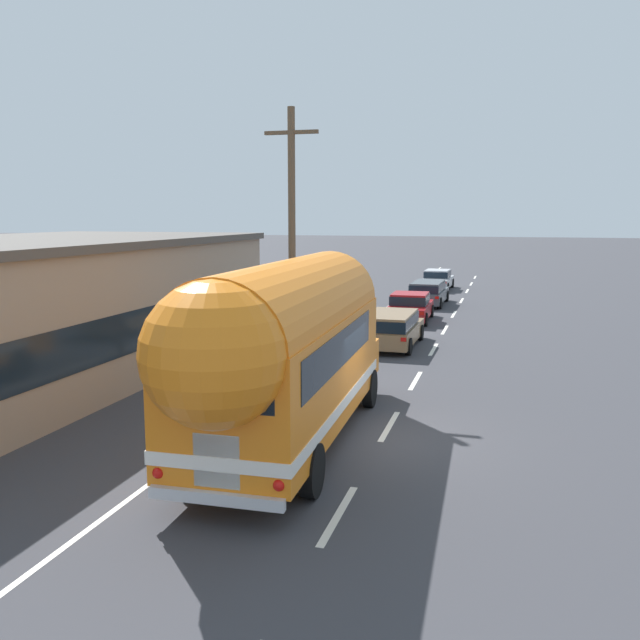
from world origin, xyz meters
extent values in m
plane|color=#38383D|center=(0.00, 0.00, 0.00)|extent=(300.00, 300.00, 0.00)
cube|color=silver|center=(0.00, -4.09, 0.00)|extent=(0.14, 2.40, 0.01)
cube|color=silver|center=(0.00, 0.96, 0.00)|extent=(0.14, 2.40, 0.01)
cube|color=silver|center=(0.00, 5.65, 0.00)|extent=(0.14, 2.40, 0.01)
cube|color=silver|center=(0.00, 10.69, 0.00)|extent=(0.14, 2.40, 0.01)
cube|color=silver|center=(0.00, 15.26, 0.00)|extent=(0.14, 2.40, 0.01)
cube|color=silver|center=(0.00, 20.17, 0.00)|extent=(0.14, 2.40, 0.01)
cube|color=silver|center=(0.00, 26.01, 0.00)|extent=(0.14, 2.40, 0.01)
cube|color=silver|center=(0.00, 31.35, 0.00)|extent=(0.14, 2.40, 0.01)
cube|color=silver|center=(0.00, 36.25, 0.00)|extent=(0.14, 2.40, 0.01)
cube|color=silver|center=(0.00, 41.83, 0.00)|extent=(0.14, 2.40, 0.01)
cube|color=silver|center=(-3.80, 12.00, 0.00)|extent=(0.12, 80.00, 0.01)
cube|color=black|center=(-7.61, 1.50, 1.80)|extent=(0.08, 19.24, 1.20)
cylinder|color=brown|center=(-4.27, 6.44, 4.25)|extent=(0.24, 0.24, 8.50)
cube|color=brown|center=(-4.27, 6.44, 7.70)|extent=(1.80, 0.12, 0.12)
cube|color=orange|center=(-1.88, -1.13, 1.75)|extent=(2.72, 8.06, 2.30)
cylinder|color=orange|center=(-1.88, -1.13, 2.90)|extent=(2.66, 7.96, 2.45)
sphere|color=orange|center=(-1.77, -5.08, 2.90)|extent=(2.40, 2.40, 2.40)
cube|color=orange|center=(-2.01, 3.51, 1.07)|extent=(2.29, 1.36, 0.95)
cube|color=white|center=(-1.88, -1.13, 1.10)|extent=(2.76, 8.10, 0.24)
cube|color=black|center=(-1.87, -1.43, 2.35)|extent=(2.70, 6.26, 0.76)
cube|color=black|center=(-1.77, -5.09, 2.40)|extent=(2.00, 0.13, 0.84)
cube|color=white|center=(-1.77, -5.10, 1.15)|extent=(0.80, 0.08, 0.90)
cube|color=silver|center=(-1.77, -5.19, 0.55)|extent=(2.34, 0.20, 0.20)
sphere|color=red|center=(-2.82, -5.14, 0.85)|extent=(0.20, 0.20, 0.20)
sphere|color=red|center=(-0.72, -5.08, 0.85)|extent=(0.20, 0.20, 0.20)
cube|color=black|center=(-1.99, 2.91, 2.40)|extent=(2.14, 0.16, 0.96)
cube|color=silver|center=(-2.03, 4.20, 0.95)|extent=(0.90, 0.12, 0.56)
cylinder|color=black|center=(-3.15, 2.43, 0.50)|extent=(0.29, 1.01, 1.00)
cylinder|color=black|center=(-0.81, 2.50, 0.50)|extent=(0.29, 1.01, 1.00)
cylinder|color=black|center=(-2.98, -3.56, 0.50)|extent=(0.29, 1.01, 1.00)
cylinder|color=black|center=(-0.65, -3.50, 0.50)|extent=(0.29, 1.01, 1.00)
cube|color=olive|center=(-1.65, 10.96, 0.52)|extent=(1.93, 4.51, 0.60)
cube|color=olive|center=(-1.66, 10.48, 1.09)|extent=(1.72, 3.26, 0.55)
cube|color=black|center=(-1.66, 10.48, 1.06)|extent=(1.78, 3.30, 0.43)
cube|color=red|center=(-2.50, 8.71, 0.70)|extent=(0.20, 0.04, 0.14)
cube|color=red|center=(-0.86, 8.69, 0.70)|extent=(0.20, 0.04, 0.14)
cylinder|color=black|center=(-2.53, 12.51, 0.32)|extent=(0.21, 0.64, 0.64)
cylinder|color=black|center=(-0.74, 12.49, 0.32)|extent=(0.21, 0.64, 0.64)
cylinder|color=black|center=(-2.57, 9.42, 0.32)|extent=(0.21, 0.64, 0.64)
cylinder|color=black|center=(-0.77, 9.40, 0.32)|extent=(0.21, 0.64, 0.64)
cube|color=#A5191E|center=(-1.88, 17.43, 0.52)|extent=(1.92, 4.33, 0.60)
cube|color=#A5191E|center=(-1.88, 17.30, 1.09)|extent=(1.69, 1.97, 0.55)
cube|color=black|center=(-1.88, 17.30, 1.06)|extent=(1.75, 2.01, 0.43)
cube|color=red|center=(-2.66, 15.26, 0.70)|extent=(0.20, 0.04, 0.14)
cube|color=red|center=(-1.04, 15.28, 0.70)|extent=(0.20, 0.04, 0.14)
cylinder|color=black|center=(-2.79, 18.86, 0.32)|extent=(0.21, 0.64, 0.64)
cylinder|color=black|center=(-1.02, 18.89, 0.32)|extent=(0.21, 0.64, 0.64)
cylinder|color=black|center=(-2.75, 15.96, 0.32)|extent=(0.21, 0.64, 0.64)
cylinder|color=black|center=(-0.97, 15.99, 0.32)|extent=(0.21, 0.64, 0.64)
cube|color=#474C51|center=(-1.71, 23.72, 0.52)|extent=(1.87, 4.81, 0.60)
cube|color=#474C51|center=(-1.72, 23.24, 1.09)|extent=(1.64, 3.36, 0.55)
cube|color=black|center=(-1.72, 23.24, 1.06)|extent=(1.70, 3.40, 0.43)
cube|color=red|center=(-2.53, 21.33, 0.70)|extent=(0.20, 0.04, 0.14)
cube|color=red|center=(-1.00, 21.30, 0.70)|extent=(0.20, 0.04, 0.14)
cylinder|color=black|center=(-2.52, 25.42, 0.32)|extent=(0.21, 0.64, 0.64)
cylinder|color=black|center=(-0.83, 25.39, 0.32)|extent=(0.21, 0.64, 0.64)
cylinder|color=black|center=(-2.59, 22.05, 0.32)|extent=(0.21, 0.64, 0.64)
cylinder|color=black|center=(-0.91, 22.01, 0.32)|extent=(0.21, 0.64, 0.64)
cube|color=silver|center=(-2.05, 31.85, 0.52)|extent=(1.89, 4.43, 0.60)
cube|color=silver|center=(-2.05, 31.73, 1.09)|extent=(1.62, 2.08, 0.55)
cube|color=black|center=(-2.05, 31.73, 1.06)|extent=(1.68, 2.12, 0.43)
cube|color=red|center=(-2.87, 29.67, 0.70)|extent=(0.20, 0.05, 0.14)
cube|color=red|center=(-1.35, 29.63, 0.70)|extent=(0.20, 0.05, 0.14)
cylinder|color=black|center=(-2.85, 33.37, 0.32)|extent=(0.22, 0.65, 0.64)
cylinder|color=black|center=(-1.16, 33.32, 0.32)|extent=(0.22, 0.65, 0.64)
cylinder|color=black|center=(-2.93, 30.38, 0.32)|extent=(0.22, 0.65, 0.64)
cylinder|color=black|center=(-1.25, 30.33, 0.32)|extent=(0.22, 0.65, 0.64)
camera|label=1|loc=(2.63, -14.53, 5.07)|focal=37.46mm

